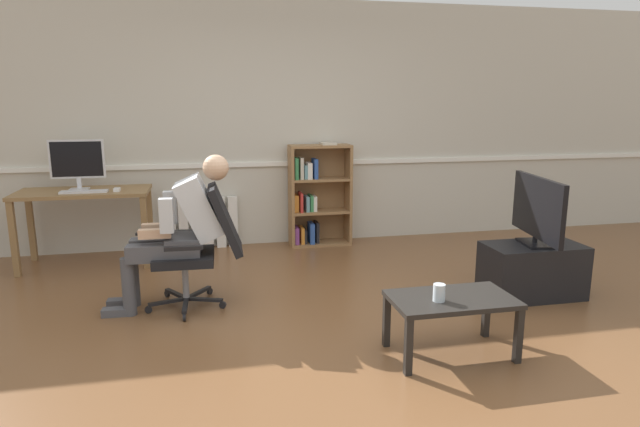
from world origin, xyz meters
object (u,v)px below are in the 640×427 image
at_px(radiator, 202,223).
at_px(office_chair, 203,242).
at_px(tv_stand, 532,270).
at_px(imac_monitor, 77,161).
at_px(computer_mouse, 117,190).
at_px(person_seated, 179,228).
at_px(tv_screen, 538,210).
at_px(bookshelf, 315,196).
at_px(coffee_table, 451,305).
at_px(computer_desk, 84,202).
at_px(drinking_glass, 439,293).
at_px(keyboard, 84,192).

distance_m(radiator, office_chair, 1.79).
height_order(office_chair, tv_stand, office_chair).
distance_m(imac_monitor, computer_mouse, 0.50).
bearing_deg(person_seated, tv_screen, 84.66).
bearing_deg(computer_mouse, tv_stand, -24.91).
relative_size(bookshelf, radiator, 1.49).
bearing_deg(computer_mouse, office_chair, -57.42).
height_order(computer_mouse, office_chair, office_chair).
bearing_deg(imac_monitor, radiator, 14.93).
bearing_deg(bookshelf, tv_screen, -54.71).
relative_size(computer_mouse, tv_stand, 0.12).
height_order(computer_mouse, coffee_table, computer_mouse).
bearing_deg(office_chair, tv_stand, 84.32).
bearing_deg(person_seated, office_chair, 90.00).
xyz_separation_m(person_seated, tv_stand, (2.87, -0.37, -0.43)).
relative_size(bookshelf, coffee_table, 1.47).
bearing_deg(computer_desk, bookshelf, 6.96).
bearing_deg(drinking_glass, computer_desk, 134.41).
distance_m(computer_desk, radiator, 1.24).
height_order(keyboard, office_chair, office_chair).
distance_m(computer_desk, bookshelf, 2.41).
distance_m(radiator, coffee_table, 3.36).
bearing_deg(coffee_table, tv_stand, 36.44).
relative_size(computer_desk, drinking_glass, 11.31).
distance_m(computer_desk, tv_screen, 4.21).
relative_size(computer_mouse, person_seated, 0.08).
distance_m(person_seated, tv_screen, 2.90).
height_order(imac_monitor, person_seated, imac_monitor).
bearing_deg(keyboard, person_seated, -53.07).
height_order(imac_monitor, drinking_glass, imac_monitor).
xyz_separation_m(imac_monitor, radiator, (1.17, 0.31, -0.75)).
distance_m(keyboard, office_chair, 1.68).
xyz_separation_m(keyboard, bookshelf, (2.36, 0.43, -0.21)).
relative_size(computer_desk, computer_mouse, 12.49).
xyz_separation_m(keyboard, tv_screen, (3.80, -1.60, -0.02)).
bearing_deg(tv_screen, coffee_table, 135.79).
bearing_deg(tv_screen, radiator, 61.15).
height_order(office_chair, coffee_table, office_chair).
distance_m(keyboard, coffee_table, 3.64).
height_order(bookshelf, drinking_glass, bookshelf).
height_order(computer_desk, radiator, computer_desk).
bearing_deg(computer_desk, imac_monitor, 120.72).
distance_m(computer_mouse, radiator, 1.06).
relative_size(coffee_table, drinking_glass, 7.17).
bearing_deg(bookshelf, drinking_glass, -86.34).
distance_m(office_chair, tv_screen, 2.73).
height_order(bookshelf, office_chair, bookshelf).
bearing_deg(radiator, computer_mouse, -147.24).
distance_m(computer_mouse, bookshelf, 2.11).
xyz_separation_m(computer_desk, drinking_glass, (2.58, -2.63, -0.20)).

